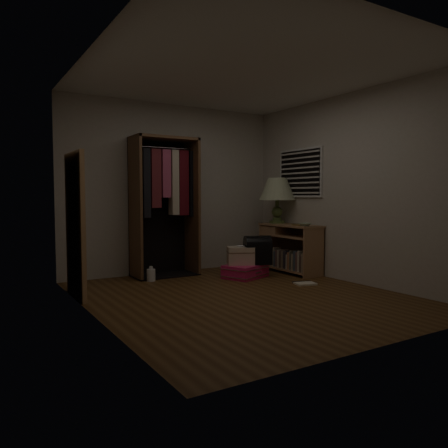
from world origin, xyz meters
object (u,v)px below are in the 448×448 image
(console_bookshelf, at_px, (289,247))
(table_lamp, at_px, (277,190))
(pink_suitcase, at_px, (245,271))
(white_jug, at_px, (151,275))
(floor_mirror, at_px, (75,225))
(train_case, at_px, (241,256))
(open_wardrobe, at_px, (166,194))
(black_bag, at_px, (258,250))

(console_bookshelf, xyz_separation_m, table_lamp, (0.00, 0.30, 0.89))
(pink_suitcase, relative_size, white_jug, 3.62)
(floor_mirror, distance_m, train_case, 2.39)
(white_jug, bearing_deg, table_lamp, -3.28)
(white_jug, bearing_deg, open_wardrobe, 40.25)
(pink_suitcase, bearing_deg, floor_mirror, 158.22)
(pink_suitcase, xyz_separation_m, white_jug, (-1.28, 0.46, -0.01))
(white_jug, bearing_deg, floor_mirror, -157.78)
(console_bookshelf, bearing_deg, pink_suitcase, -177.73)
(black_bag, bearing_deg, console_bookshelf, 29.27)
(floor_mirror, height_order, train_case, floor_mirror)
(console_bookshelf, bearing_deg, floor_mirror, -179.47)
(train_case, bearing_deg, white_jug, -175.06)
(pink_suitcase, bearing_deg, console_bookshelf, -19.43)
(table_lamp, xyz_separation_m, white_jug, (-2.13, 0.12, -1.20))
(pink_suitcase, height_order, white_jug, white_jug)
(train_case, distance_m, black_bag, 0.27)
(open_wardrobe, distance_m, train_case, 1.44)
(open_wardrobe, xyz_separation_m, table_lamp, (1.76, -0.44, 0.07))
(console_bookshelf, xyz_separation_m, white_jug, (-2.13, 0.42, -0.31))
(pink_suitcase, bearing_deg, white_jug, 138.63)
(pink_suitcase, xyz_separation_m, black_bag, (0.17, -0.07, 0.31))
(white_jug, bearing_deg, black_bag, -19.95)
(floor_mirror, xyz_separation_m, train_case, (2.33, 0.02, -0.53))
(open_wardrobe, relative_size, white_jug, 9.81)
(open_wardrobe, relative_size, table_lamp, 2.81)
(open_wardrobe, height_order, train_case, open_wardrobe)
(pink_suitcase, xyz_separation_m, train_case, (-0.07, 0.02, 0.23))
(black_bag, relative_size, white_jug, 2.14)
(console_bookshelf, height_order, floor_mirror, floor_mirror)
(open_wardrobe, height_order, pink_suitcase, open_wardrobe)
(black_bag, bearing_deg, pink_suitcase, 178.61)
(black_bag, bearing_deg, train_case, 179.13)
(train_case, xyz_separation_m, table_lamp, (0.91, 0.31, 0.96))
(floor_mirror, bearing_deg, black_bag, -1.61)
(console_bookshelf, height_order, open_wardrobe, open_wardrobe)
(table_lamp, distance_m, white_jug, 2.45)
(table_lamp, bearing_deg, black_bag, -149.16)
(open_wardrobe, bearing_deg, pink_suitcase, -40.38)
(pink_suitcase, bearing_deg, table_lamp, -0.06)
(black_bag, bearing_deg, open_wardrobe, 162.70)
(console_bookshelf, bearing_deg, open_wardrobe, 157.12)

